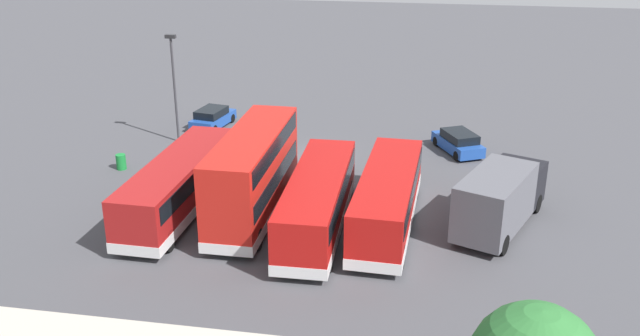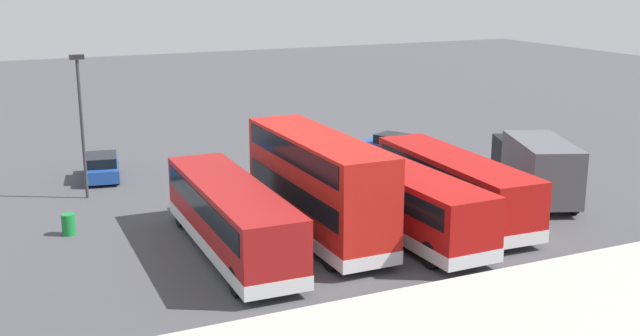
# 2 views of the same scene
# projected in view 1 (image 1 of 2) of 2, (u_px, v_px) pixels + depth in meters

# --- Properties ---
(ground_plane) EXTENTS (140.00, 140.00, 0.00)m
(ground_plane) POSITION_uv_depth(u_px,v_px,m) (314.00, 158.00, 44.18)
(ground_plane) COLOR #47474C
(bus_single_deck_near_end) EXTENTS (3.01, 10.77, 2.95)m
(bus_single_deck_near_end) POSITION_uv_depth(u_px,v_px,m) (387.00, 198.00, 34.41)
(bus_single_deck_near_end) COLOR #B71411
(bus_single_deck_near_end) RESTS_ON ground
(bus_single_deck_second) EXTENTS (2.80, 10.94, 2.95)m
(bus_single_deck_second) POSITION_uv_depth(u_px,v_px,m) (318.00, 201.00, 34.09)
(bus_single_deck_second) COLOR #B71411
(bus_single_deck_second) RESTS_ON ground
(bus_double_decker_third) EXTENTS (2.62, 10.19, 4.55)m
(bus_double_decker_third) POSITION_uv_depth(u_px,v_px,m) (253.00, 173.00, 35.35)
(bus_double_decker_third) COLOR red
(bus_double_decker_third) RESTS_ON ground
(bus_single_deck_fourth) EXTENTS (2.87, 11.35, 2.95)m
(bus_single_deck_fourth) POSITION_uv_depth(u_px,v_px,m) (179.00, 184.00, 36.08)
(bus_single_deck_fourth) COLOR #A51919
(bus_single_deck_fourth) RESTS_ON ground
(box_truck_blue) EXTENTS (5.17, 7.89, 3.20)m
(box_truck_blue) POSITION_uv_depth(u_px,v_px,m) (500.00, 197.00, 34.29)
(box_truck_blue) COLOR #595960
(box_truck_blue) RESTS_ON ground
(car_hatchback_silver) EXTENTS (3.50, 4.51, 1.43)m
(car_hatchback_silver) POSITION_uv_depth(u_px,v_px,m) (458.00, 142.00, 44.94)
(car_hatchback_silver) COLOR #1E479E
(car_hatchback_silver) RESTS_ON ground
(car_small_green) EXTENTS (2.47, 4.25, 1.43)m
(car_small_green) POSITION_uv_depth(u_px,v_px,m) (213.00, 118.00, 49.83)
(car_small_green) COLOR #1E479E
(car_small_green) RESTS_ON ground
(lamp_post_tall) EXTENTS (0.70, 0.30, 7.35)m
(lamp_post_tall) POSITION_uv_depth(u_px,v_px,m) (174.00, 80.00, 45.58)
(lamp_post_tall) COLOR #38383D
(lamp_post_tall) RESTS_ON ground
(waste_bin_yellow) EXTENTS (0.60, 0.60, 0.95)m
(waste_bin_yellow) POSITION_uv_depth(u_px,v_px,m) (121.00, 162.00, 42.21)
(waste_bin_yellow) COLOR #197F33
(waste_bin_yellow) RESTS_ON ground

